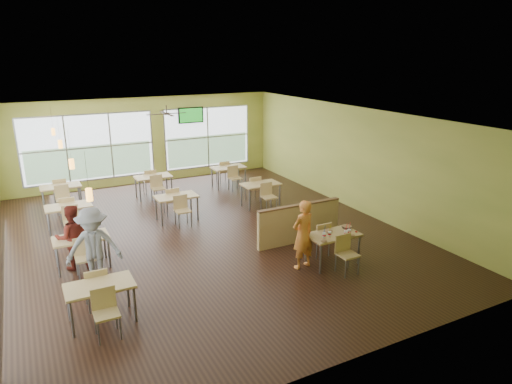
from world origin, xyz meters
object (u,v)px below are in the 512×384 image
Objects in this scene: half_wall_divider at (299,223)px; food_basket at (347,227)px; main_table at (333,239)px; man_plaid at (303,234)px.

food_basket is (0.50, -1.31, 0.26)m from half_wall_divider.
half_wall_divider is 1.42m from food_basket.
main_table is 0.94× the size of man_plaid.
main_table is 6.01× the size of food_basket.
main_table is 1.45m from half_wall_divider.
man_plaid is at bearing 178.78° from food_basket.
half_wall_divider is 1.48× the size of man_plaid.
man_plaid reaches higher than half_wall_divider.
main_table is 0.54m from food_basket.
man_plaid is at bearing 167.01° from main_table.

